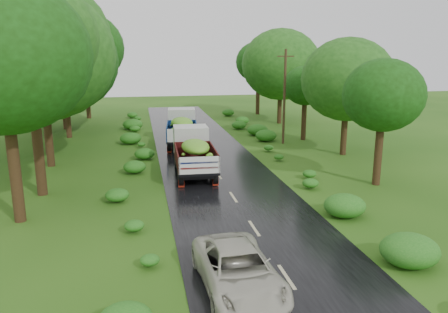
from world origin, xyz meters
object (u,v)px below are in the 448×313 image
object	(u,v)px
truck_near	(193,150)
utility_pole	(284,96)
truck_far	(182,126)
car	(238,270)

from	to	relation	value
truck_near	utility_pole	distance (m)	11.05
truck_far	car	distance (m)	21.51
truck_near	utility_pole	bearing A→B (deg)	44.52
truck_near	car	world-z (taller)	truck_near
truck_far	utility_pole	size ratio (longest dim) A/B	0.88
truck_far	car	size ratio (longest dim) A/B	1.36
truck_near	truck_far	bearing A→B (deg)	90.87
truck_near	utility_pole	size ratio (longest dim) A/B	0.84
truck_near	truck_far	size ratio (longest dim) A/B	0.96
truck_near	car	xyz separation A→B (m)	(-0.32, -13.17, -0.76)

